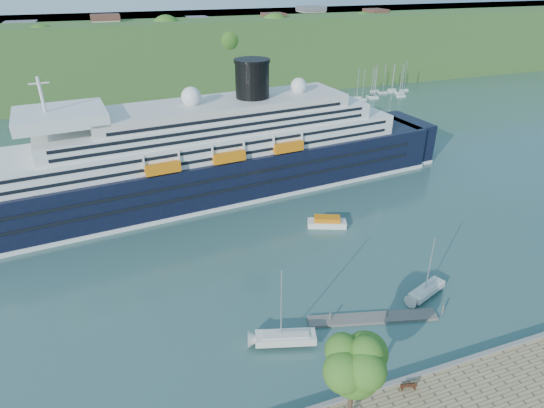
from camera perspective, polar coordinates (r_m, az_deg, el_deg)
The scene contains 10 objects.
ground at distance 52.17m, azimuth 14.84°, elevation -21.51°, with size 400.00×400.00×0.00m, color #2E524A.
far_hillside at distance 175.22m, azimuth -12.78°, elevation 18.04°, with size 400.00×50.00×24.00m, color #345E25.
quay_coping at distance 51.23m, azimuth 15.13°, elevation -20.81°, with size 220.00×0.50×0.30m, color slate.
cruise_ship at distance 83.54m, azimuth -9.73°, elevation 8.65°, with size 109.30×15.92×24.55m, color black, non-canonical shape.
park_bench at distance 50.86m, azimuth 16.74°, elevation -20.93°, with size 1.60×0.66×1.02m, color #472314, non-canonical shape.
promenade_tree at distance 43.46m, azimuth 10.12°, elevation -20.87°, with size 6.56×6.56×10.87m, color #30631A, non-canonical shape.
floating_pontoon at distance 59.26m, azimuth 12.50°, elevation -13.79°, with size 16.10×1.97×0.36m, color slate, non-canonical shape.
sailboat_white_near at distance 51.60m, azimuth 1.77°, elevation -13.25°, with size 7.70×2.14×9.94m, color silver, non-canonical shape.
sailboat_white_far at distance 62.42m, azimuth 19.33°, elevation -7.64°, with size 6.72×1.87×8.68m, color silver, non-canonical shape.
tender_launch at distance 76.81m, azimuth 6.91°, elevation -2.20°, with size 6.52×2.23×1.80m, color orange, non-canonical shape.
Camera 1 is at (-22.86, -26.68, 38.57)m, focal length 30.00 mm.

